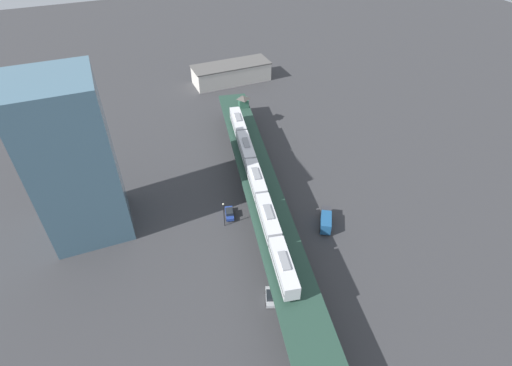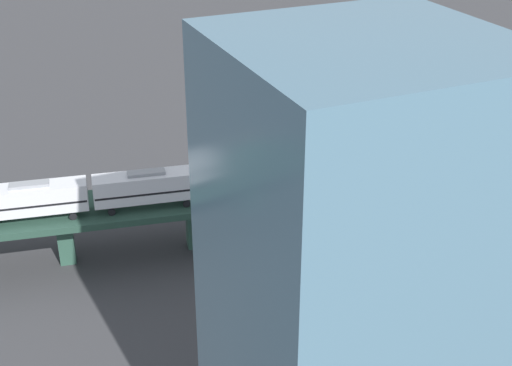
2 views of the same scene
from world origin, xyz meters
name	(u,v)px [view 2 (image 2 of 2)]	position (x,y,z in m)	size (l,w,h in m)	color
ground_plane	(247,239)	(0.00, 0.00, 0.00)	(400.00, 400.00, 0.00)	#38383A
elevated_viaduct	(248,197)	(-0.03, -0.16, 5.97)	(24.65, 92.03, 6.92)	#244135
subway_train	(256,175)	(-1.52, -0.56, 9.46)	(13.87, 61.90, 4.45)	silver
street_car_silver	(453,223)	(-8.10, -24.84, 0.94)	(3.21, 4.75, 1.89)	#B7BABF
street_car_blue	(276,266)	(-8.11, -0.17, 0.94)	(2.72, 4.69, 1.89)	#233D93
delivery_truck	(289,173)	(11.39, -11.22, 1.76)	(5.56, 7.36, 3.20)	#333338
street_lamp	(305,246)	(-10.14, -2.77, 4.11)	(0.44, 0.44, 6.94)	black
office_tower	(351,311)	(-37.73, 8.42, 18.00)	(16.00, 16.00, 36.00)	slate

